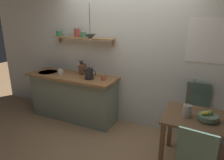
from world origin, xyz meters
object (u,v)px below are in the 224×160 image
dining_table (200,126)px  electric_kettle (89,74)px  coffee_mug_by_sink (60,72)px  pendant_lamp (90,37)px  twig_vase (187,110)px  coffee_mug_spare (103,77)px  dining_chair_far (196,113)px  fruit_bowl (208,117)px  knife_block (83,69)px

dining_table → electric_kettle: size_ratio=3.71×
coffee_mug_by_sink → pendant_lamp: bearing=-1.0°
electric_kettle → pendant_lamp: size_ratio=0.43×
twig_vase → coffee_mug_spare: (-1.48, 0.47, 0.13)m
electric_kettle → coffee_mug_by_sink: electric_kettle is taller
dining_chair_far → coffee_mug_by_sink: bearing=-175.8°
fruit_bowl → coffee_mug_spare: size_ratio=1.99×
dining_table → twig_vase: (-0.18, -0.05, 0.21)m
fruit_bowl → pendant_lamp: 2.17m
twig_vase → dining_chair_far: bearing=80.6°
electric_kettle → coffee_mug_by_sink: 0.67m
twig_vase → coffee_mug_by_sink: bearing=170.0°
dining_table → coffee_mug_by_sink: coffee_mug_by_sink is taller
electric_kettle → pendant_lamp: bearing=-11.5°
electric_kettle → pendant_lamp: (0.05, -0.01, 0.66)m
fruit_bowl → twig_vase: size_ratio=0.47×
dining_table → coffee_mug_spare: size_ratio=7.67×
coffee_mug_spare → dining_table: bearing=-14.1°
dining_table → electric_kettle: electric_kettle is taller
pendant_lamp → twig_vase: bearing=-13.7°
knife_block → coffee_mug_spare: knife_block is taller
dining_chair_far → coffee_mug_spare: (-1.58, -0.15, 0.42)m
dining_table → fruit_bowl: 0.20m
fruit_bowl → knife_block: 2.37m
knife_block → coffee_mug_spare: (0.55, -0.17, -0.06)m
pendant_lamp → dining_table: bearing=-11.0°
fruit_bowl → dining_chair_far: bearing=103.5°
fruit_bowl → dining_table: bearing=142.9°
dining_table → electric_kettle: 2.01m
dining_chair_far → fruit_bowl: (0.15, -0.61, 0.25)m
twig_vase → electric_kettle: size_ratio=2.04×
pendant_lamp → knife_block: bearing=146.5°
dining_table → coffee_mug_spare: (-1.66, 0.42, 0.34)m
coffee_mug_by_sink → coffee_mug_spare: coffee_mug_by_sink is taller
coffee_mug_by_sink → twig_vase: bearing=-10.0°
dining_table → fruit_bowl: (0.07, -0.05, 0.18)m
dining_chair_far → knife_block: knife_block is taller
knife_block → pendant_lamp: bearing=-33.5°
twig_vase → coffee_mug_by_sink: (-2.42, 0.43, 0.13)m
twig_vase → coffee_mug_spare: 1.56m
dining_table → pendant_lamp: (-1.88, 0.36, 1.05)m
dining_chair_far → fruit_bowl: bearing=-76.5°
dining_chair_far → fruit_bowl: size_ratio=4.09×
dining_chair_far → twig_vase: 0.69m
electric_kettle → knife_block: bearing=143.2°
coffee_mug_by_sink → dining_chair_far: bearing=4.2°
coffee_mug_spare → pendant_lamp: 0.74m
twig_vase → knife_block: 2.13m
twig_vase → knife_block: bearing=162.7°
dining_table → coffee_mug_spare: bearing=165.9°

